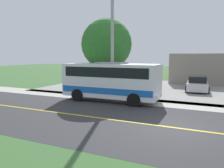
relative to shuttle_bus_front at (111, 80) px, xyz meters
name	(u,v)px	position (x,y,z in m)	size (l,w,h in m)	color
ground_plane	(176,128)	(4.51, 5.39, -1.58)	(120.00, 120.00, 0.00)	#3D6633
road_surface	(176,128)	(4.51, 5.39, -1.57)	(8.00, 100.00, 0.01)	#333335
sidewalk	(188,105)	(-0.69, 5.39, -1.57)	(2.40, 100.00, 0.01)	#B2ADA3
road_centre_line	(176,128)	(4.51, 5.39, -1.57)	(0.16, 100.00, 0.00)	gold
shuttle_bus_front	(111,80)	(0.00, 0.00, 0.00)	(2.67, 7.18, 2.87)	white
street_light_pole	(112,37)	(-0.38, -0.13, 3.12)	(1.97, 0.24, 8.57)	#9E9EA3
parked_car_near	(197,84)	(-7.55, 5.57, -0.89)	(4.49, 2.20, 1.45)	silver
tree_curbside	(107,44)	(-2.89, -1.76, 2.75)	(4.40, 4.40, 6.54)	#4C3826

